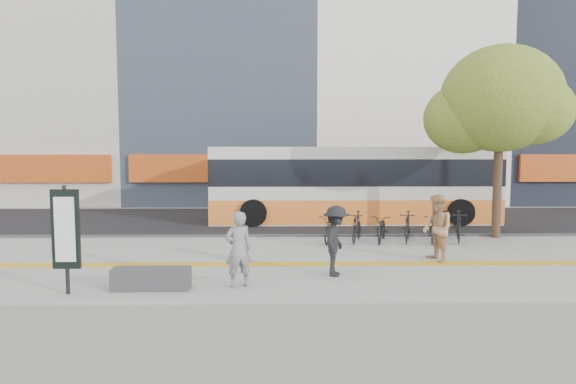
{
  "coord_description": "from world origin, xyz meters",
  "views": [
    {
      "loc": [
        0.06,
        -11.43,
        3.01
      ],
      "look_at": [
        0.3,
        2.0,
        1.83
      ],
      "focal_mm": 31.16,
      "sensor_mm": 36.0,
      "label": 1
    }
  ],
  "objects_px": {
    "street_tree": "(498,102)",
    "pedestrian_dark": "(336,241)",
    "bus": "(353,187)",
    "seated_woman": "(238,249)",
    "bench": "(151,279)",
    "pedestrian_tan": "(437,228)",
    "signboard": "(66,231)"
  },
  "relations": [
    {
      "from": "street_tree",
      "to": "pedestrian_dark",
      "type": "distance_m",
      "value": 8.46
    },
    {
      "from": "bus",
      "to": "seated_woman",
      "type": "bearing_deg",
      "value": -111.88
    },
    {
      "from": "bench",
      "to": "street_tree",
      "type": "height_order",
      "value": "street_tree"
    },
    {
      "from": "bus",
      "to": "seated_woman",
      "type": "height_order",
      "value": "bus"
    },
    {
      "from": "bus",
      "to": "pedestrian_tan",
      "type": "xyz_separation_m",
      "value": [
        1.12,
        -7.24,
        -0.52
      ]
    },
    {
      "from": "bench",
      "to": "bus",
      "type": "height_order",
      "value": "bus"
    },
    {
      "from": "signboard",
      "to": "pedestrian_dark",
      "type": "relative_size",
      "value": 1.35
    },
    {
      "from": "signboard",
      "to": "seated_woman",
      "type": "xyz_separation_m",
      "value": [
        3.4,
        0.46,
        -0.48
      ]
    },
    {
      "from": "bench",
      "to": "street_tree",
      "type": "bearing_deg",
      "value": 31.62
    },
    {
      "from": "seated_woman",
      "to": "pedestrian_dark",
      "type": "distance_m",
      "value": 2.35
    },
    {
      "from": "street_tree",
      "to": "pedestrian_tan",
      "type": "xyz_separation_m",
      "value": [
        -3.03,
        -3.56,
        -3.56
      ]
    },
    {
      "from": "pedestrian_tan",
      "to": "bench",
      "type": "bearing_deg",
      "value": -84.2
    },
    {
      "from": "bench",
      "to": "pedestrian_dark",
      "type": "bearing_deg",
      "value": 14.91
    },
    {
      "from": "bench",
      "to": "pedestrian_tan",
      "type": "xyz_separation_m",
      "value": [
        6.75,
        2.46,
        0.65
      ]
    },
    {
      "from": "pedestrian_dark",
      "to": "street_tree",
      "type": "bearing_deg",
      "value": -35.14
    },
    {
      "from": "bus",
      "to": "pedestrian_dark",
      "type": "bearing_deg",
      "value": -100.92
    },
    {
      "from": "bench",
      "to": "seated_woman",
      "type": "bearing_deg",
      "value": 4.84
    },
    {
      "from": "seated_woman",
      "to": "pedestrian_dark",
      "type": "xyz_separation_m",
      "value": [
        2.17,
        0.9,
        0.01
      ]
    },
    {
      "from": "pedestrian_tan",
      "to": "street_tree",
      "type": "bearing_deg",
      "value": 125.41
    },
    {
      "from": "pedestrian_tan",
      "to": "seated_woman",
      "type": "bearing_deg",
      "value": -79.23
    },
    {
      "from": "seated_woman",
      "to": "pedestrian_dark",
      "type": "relative_size",
      "value": 0.99
    },
    {
      "from": "seated_woman",
      "to": "pedestrian_tan",
      "type": "bearing_deg",
      "value": -177.18
    },
    {
      "from": "street_tree",
      "to": "seated_woman",
      "type": "bearing_deg",
      "value": -143.67
    },
    {
      "from": "bus",
      "to": "seated_woman",
      "type": "distance_m",
      "value": 10.31
    },
    {
      "from": "bus",
      "to": "street_tree",
      "type": "bearing_deg",
      "value": -41.58
    },
    {
      "from": "bus",
      "to": "pedestrian_tan",
      "type": "relative_size",
      "value": 6.49
    },
    {
      "from": "signboard",
      "to": "street_tree",
      "type": "height_order",
      "value": "street_tree"
    },
    {
      "from": "bench",
      "to": "seated_woman",
      "type": "distance_m",
      "value": 1.9
    },
    {
      "from": "bench",
      "to": "signboard",
      "type": "bearing_deg",
      "value": -169.19
    },
    {
      "from": "signboard",
      "to": "pedestrian_dark",
      "type": "bearing_deg",
      "value": 13.74
    },
    {
      "from": "bench",
      "to": "signboard",
      "type": "height_order",
      "value": "signboard"
    },
    {
      "from": "bench",
      "to": "street_tree",
      "type": "distance_m",
      "value": 12.23
    }
  ]
}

